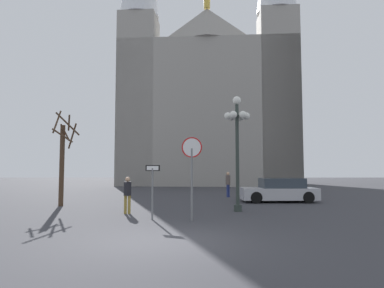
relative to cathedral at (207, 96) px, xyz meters
name	(u,v)px	position (x,y,z in m)	size (l,w,h in m)	color
ground_plane	(160,242)	(-2.76, -31.37, -10.68)	(120.00, 120.00, 0.00)	#38383D
cathedral	(207,96)	(0.00, 0.00, 0.00)	(20.60, 14.39, 36.61)	gray
stop_sign	(191,162)	(-1.95, -27.83, -8.53)	(0.76, 0.16, 3.09)	slate
one_way_arrow_sign	(152,185)	(-3.44, -27.57, -9.40)	(0.57, 0.26, 2.05)	slate
street_lamp	(237,133)	(0.10, -25.17, -7.17)	(1.18, 1.07, 5.21)	#2D3833
bare_tree	(62,159)	(-8.62, -23.05, -8.26)	(1.34, 1.67, 4.98)	#473323
parked_car_near_silver	(279,191)	(3.06, -20.91, -10.04)	(4.29, 1.92, 1.36)	#B7B7BC
pedestrian_walking	(127,192)	(-4.70, -25.94, -9.75)	(0.32, 0.32, 1.56)	olive
pedestrian_standing	(228,182)	(0.47, -17.70, -9.67)	(0.32, 0.32, 1.68)	navy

